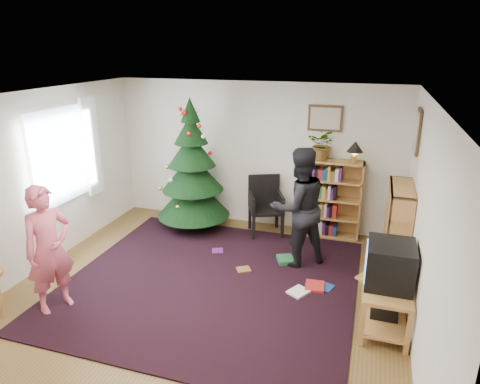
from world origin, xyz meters
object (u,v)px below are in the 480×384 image
(tv_stand, at_px, (385,301))
(potted_plant, at_px, (323,144))
(picture_back, at_px, (325,118))
(table_lamp, at_px, (355,148))
(christmas_tree, at_px, (193,176))
(bookshelf_back, at_px, (332,198))
(armchair, at_px, (268,202))
(picture_right, at_px, (418,131))
(person_by_chair, at_px, (299,207))
(person_standing, at_px, (49,249))
(crt_tv, at_px, (390,264))
(bookshelf_right, at_px, (397,231))

(tv_stand, xyz_separation_m, potted_plant, (-1.06, 2.32, 1.23))
(picture_back, height_order, table_lamp, picture_back)
(table_lamp, bearing_deg, potted_plant, 180.00)
(christmas_tree, xyz_separation_m, bookshelf_back, (2.32, 0.39, -0.28))
(bookshelf_back, relative_size, armchair, 1.32)
(potted_plant, xyz_separation_m, table_lamp, (0.50, 0.00, -0.03))
(christmas_tree, distance_m, potted_plant, 2.24)
(picture_back, bearing_deg, tv_stand, -66.49)
(picture_right, bearing_deg, person_by_chair, -160.01)
(christmas_tree, bearing_deg, table_lamp, 8.53)
(person_standing, xyz_separation_m, potted_plant, (2.75, 3.15, 0.77))
(picture_right, height_order, potted_plant, picture_right)
(picture_right, xyz_separation_m, armchair, (-2.17, 0.42, -1.42))
(picture_back, relative_size, potted_plant, 1.08)
(potted_plant, bearing_deg, picture_back, 92.24)
(person_by_chair, xyz_separation_m, table_lamp, (0.66, 1.13, 0.65))
(person_standing, bearing_deg, table_lamp, -21.08)
(picture_right, height_order, table_lamp, picture_right)
(crt_tv, bearing_deg, tv_stand, 0.00)
(bookshelf_back, relative_size, person_by_chair, 0.74)
(picture_right, distance_m, person_by_chair, 1.91)
(crt_tv, bearing_deg, bookshelf_back, 110.34)
(bookshelf_back, bearing_deg, person_standing, -133.14)
(picture_back, bearing_deg, crt_tv, -66.55)
(person_standing, bearing_deg, christmas_tree, 11.86)
(bookshelf_right, distance_m, potted_plant, 1.82)
(picture_back, distance_m, crt_tv, 2.92)
(table_lamp, bearing_deg, armchair, -172.91)
(crt_tv, relative_size, potted_plant, 1.08)
(picture_right, bearing_deg, christmas_tree, 176.71)
(person_by_chair, relative_size, potted_plant, 3.43)
(picture_right, relative_size, bookshelf_back, 0.46)
(tv_stand, bearing_deg, potted_plant, 114.61)
(crt_tv, height_order, table_lamp, table_lamp)
(person_by_chair, bearing_deg, armchair, -92.84)
(bookshelf_back, height_order, bookshelf_right, same)
(picture_right, relative_size, tv_stand, 0.64)
(picture_back, distance_m, tv_stand, 3.14)
(potted_plant, bearing_deg, christmas_tree, -169.50)
(christmas_tree, distance_m, person_standing, 2.83)
(christmas_tree, bearing_deg, tv_stand, -31.29)
(picture_right, height_order, person_standing, picture_right)
(potted_plant, bearing_deg, crt_tv, -65.45)
(bookshelf_back, height_order, tv_stand, bookshelf_back)
(tv_stand, relative_size, potted_plant, 1.83)
(picture_back, relative_size, armchair, 0.56)
(crt_tv, bearing_deg, bookshelf_right, 84.46)
(christmas_tree, bearing_deg, person_by_chair, -20.66)
(person_standing, distance_m, potted_plant, 4.25)
(bookshelf_right, height_order, armchair, bookshelf_right)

